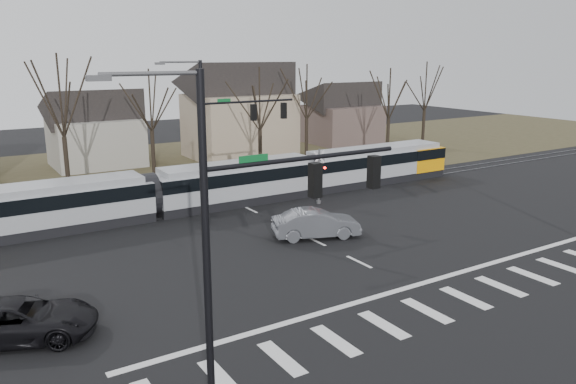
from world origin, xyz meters
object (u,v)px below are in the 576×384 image
sedan (316,224)px  rail_crossing_signal (319,178)px  suv (19,320)px  tram (236,181)px

sedan → rail_crossing_signal: size_ratio=1.36×
sedan → suv: (-16.52, -4.10, -0.05)m
tram → sedan: size_ratio=7.31×
rail_crossing_signal → tram: bearing=147.4°
sedan → suv: 17.02m
sedan → suv: bearing=124.3°
tram → sedan: 9.50m
suv → rail_crossing_signal: size_ratio=1.57×
sedan → suv: size_ratio=0.87×
suv → rail_crossing_signal: 23.53m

